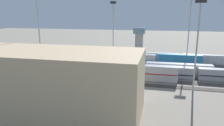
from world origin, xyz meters
TOP-DOWN VIEW (x-y plane):
  - ground_plane at (0.00, 0.00)m, footprint 400.00×400.00m
  - track_bed_0 at (0.00, -17.50)m, footprint 140.00×2.80m
  - track_bed_1 at (0.00, -12.50)m, footprint 140.00×2.80m
  - track_bed_2 at (0.00, -7.50)m, footprint 140.00×2.80m
  - track_bed_3 at (0.00, -2.50)m, footprint 140.00×2.80m
  - track_bed_4 at (0.00, 2.50)m, footprint 140.00×2.80m
  - track_bed_5 at (0.00, 7.50)m, footprint 140.00×2.80m
  - track_bed_6 at (0.00, 12.50)m, footprint 140.00×2.80m
  - track_bed_7 at (0.00, 17.50)m, footprint 140.00×2.80m
  - train_on_track_0 at (1.16, -17.50)m, footprint 119.80×3.00m
  - train_on_track_5 at (-1.82, 7.50)m, footprint 119.80×3.06m
  - train_on_track_7 at (1.89, 17.50)m, footprint 10.00×3.00m
  - train_on_track_3 at (32.29, -2.50)m, footprint 47.20×3.00m
  - train_on_track_4 at (-20.82, 2.50)m, footprint 47.20×3.00m
  - train_on_track_1 at (1.50, -12.50)m, footprint 90.60×3.06m
  - train_on_track_6 at (15.93, 12.50)m, footprint 95.60×3.06m
  - light_mast_0 at (-3.32, -21.27)m, footprint 2.80×0.70m
  - light_mast_1 at (10.77, 20.73)m, footprint 2.80×0.70m
  - light_mast_2 at (-38.04, -19.78)m, footprint 2.80×0.70m
  - light_mast_3 at (-35.70, 19.52)m, footprint 2.80×0.70m
  - maintenance_shed at (3.42, 39.78)m, footprint 52.55×16.99m
  - control_tower at (-14.77, -34.30)m, footprint 6.00×6.00m

SIDE VIEW (x-z plane):
  - ground_plane at x=0.00m, z-range 0.00..0.00m
  - track_bed_0 at x=0.00m, z-range 0.00..0.12m
  - track_bed_1 at x=0.00m, z-range 0.00..0.12m
  - track_bed_2 at x=0.00m, z-range 0.00..0.12m
  - track_bed_3 at x=0.00m, z-range 0.00..0.12m
  - track_bed_4 at x=0.00m, z-range 0.00..0.12m
  - track_bed_5 at x=0.00m, z-range 0.00..0.12m
  - track_bed_6 at x=0.00m, z-range 0.00..0.12m
  - track_bed_7 at x=0.00m, z-range 0.00..0.12m
  - train_on_track_5 at x=-1.82m, z-range 0.10..3.90m
  - train_on_track_0 at x=1.16m, z-range 0.12..3.92m
  - train_on_track_3 at x=32.29m, z-range 0.12..3.92m
  - train_on_track_4 at x=-20.82m, z-range 0.12..3.92m
  - train_on_track_1 at x=1.50m, z-range -0.13..4.27m
  - train_on_track_7 at x=1.89m, z-range -0.34..4.66m
  - train_on_track_6 at x=15.93m, z-range 0.10..5.10m
  - maintenance_shed at x=3.42m, z-range 0.00..13.82m
  - control_tower at x=-14.77m, z-range 1.16..15.22m
  - light_mast_3 at x=-35.70m, z-range 3.64..28.98m
  - light_mast_0 at x=-3.32m, z-range 3.73..30.86m
  - light_mast_2 at x=-38.04m, z-range 3.92..35.62m
  - light_mast_1 at x=10.77m, z-range 3.93..35.96m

